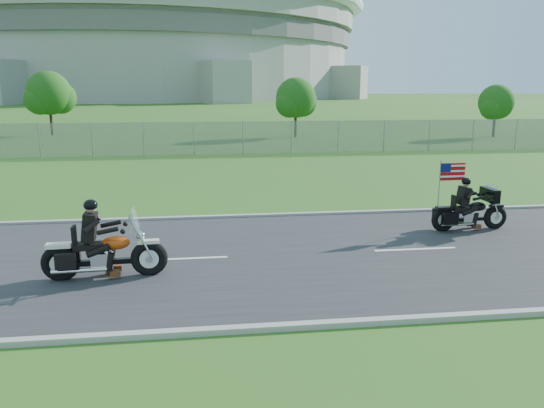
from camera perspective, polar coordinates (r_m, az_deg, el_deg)
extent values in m
plane|color=#204C17|center=(13.40, -0.96, -5.73)|extent=(420.00, 420.00, 0.00)
cube|color=#28282B|center=(13.39, -0.96, -5.65)|extent=(120.00, 8.00, 0.04)
cube|color=#9E9B93|center=(17.25, -2.46, -1.31)|extent=(120.00, 0.18, 0.12)
cube|color=#9E9B93|center=(9.65, 1.79, -13.06)|extent=(120.00, 0.18, 0.12)
cube|color=gray|center=(32.98, -13.66, 6.80)|extent=(60.00, 0.03, 2.00)
cylinder|color=#A3A099|center=(183.66, -13.57, 14.29)|extent=(130.00, 130.00, 20.00)
cylinder|color=#605E5B|center=(184.01, -13.69, 16.47)|extent=(132.00, 132.00, 4.00)
cylinder|color=#A3A099|center=(184.52, -13.79, 18.33)|extent=(134.00, 134.00, 6.00)
torus|color=white|center=(184.97, -13.86, 19.56)|extent=(140.40, 140.40, 4.40)
cylinder|color=#382316|center=(43.36, 2.54, 8.86)|extent=(0.22, 0.22, 2.52)
sphere|color=#1E4B14|center=(43.27, 2.56, 11.36)|extent=(3.20, 3.20, 3.20)
sphere|color=#1E4B14|center=(43.87, 3.29, 10.90)|extent=(2.40, 2.40, 2.40)
sphere|color=#1E4B14|center=(42.80, 1.90, 10.74)|extent=(2.24, 2.24, 2.24)
cylinder|color=#382316|center=(48.38, -22.68, 8.48)|extent=(0.22, 0.22, 2.80)
sphere|color=#1E4B14|center=(48.30, -22.90, 10.95)|extent=(3.60, 3.60, 3.60)
sphere|color=#1E4B14|center=(48.65, -21.86, 10.57)|extent=(2.70, 2.70, 2.70)
sphere|color=#1E4B14|center=(48.05, -23.72, 10.28)|extent=(2.52, 2.52, 2.52)
cylinder|color=#382316|center=(46.98, 22.79, 8.02)|extent=(0.22, 0.22, 2.24)
sphere|color=#1E4B14|center=(46.90, 22.97, 10.06)|extent=(2.80, 2.80, 2.80)
sphere|color=#1E4B14|center=(47.56, 23.27, 9.67)|extent=(2.10, 2.10, 2.10)
sphere|color=#1E4B14|center=(46.37, 22.61, 9.57)|extent=(1.96, 1.96, 1.96)
torus|color=black|center=(12.31, -13.06, -5.71)|extent=(0.84, 0.24, 0.83)
torus|color=black|center=(12.57, -21.81, -5.93)|extent=(0.84, 0.24, 0.83)
ellipsoid|color=#C2410E|center=(12.25, -16.46, -4.02)|extent=(0.64, 0.39, 0.31)
cube|color=black|center=(12.35, -19.14, -4.29)|extent=(0.63, 0.37, 0.13)
cube|color=black|center=(12.22, -19.04, -2.33)|extent=(0.29, 0.46, 0.62)
sphere|color=black|center=(12.10, -18.94, -0.11)|extent=(0.32, 0.32, 0.30)
cube|color=silver|center=(12.07, -14.51, -1.50)|extent=(0.07, 0.52, 0.45)
torus|color=black|center=(17.13, 22.87, -1.32)|extent=(0.73, 0.21, 0.72)
torus|color=black|center=(16.31, 17.93, -1.61)|extent=(0.73, 0.21, 0.72)
ellipsoid|color=black|center=(16.73, 21.19, -0.26)|extent=(0.56, 0.34, 0.27)
cube|color=black|center=(16.49, 19.66, -0.46)|extent=(0.55, 0.32, 0.12)
cube|color=black|center=(16.43, 19.91, 0.84)|extent=(0.25, 0.40, 0.54)
sphere|color=black|center=(16.38, 20.17, 2.29)|extent=(0.28, 0.28, 0.26)
cube|color=black|center=(16.86, 22.37, 0.93)|extent=(0.25, 0.79, 0.39)
cube|color=#B70C11|center=(16.34, 18.86, 3.30)|extent=(0.78, 0.05, 0.51)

